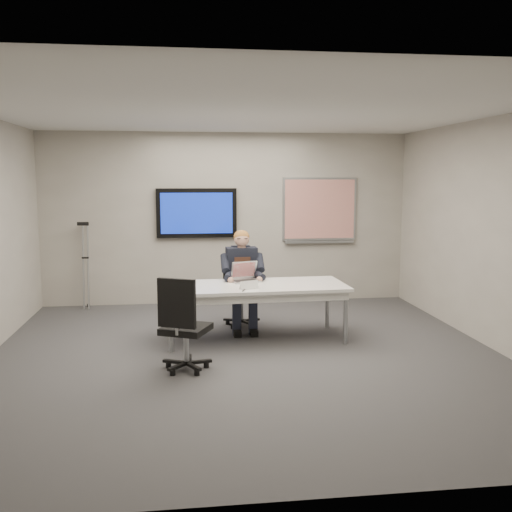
{
  "coord_description": "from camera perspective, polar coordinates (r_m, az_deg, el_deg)",
  "views": [
    {
      "loc": [
        -0.71,
        -6.37,
        2.07
      ],
      "look_at": [
        0.2,
        0.8,
        1.07
      ],
      "focal_mm": 40.0,
      "sensor_mm": 36.0,
      "label": 1
    }
  ],
  "objects": [
    {
      "name": "wall_back",
      "position": [
        9.42,
        -2.91,
        3.75
      ],
      "size": [
        6.0,
        0.02,
        2.8
      ],
      "primitive_type": "cube",
      "color": "gray",
      "rests_on": "ground"
    },
    {
      "name": "crutch",
      "position": [
        9.42,
        -16.67,
        -0.78
      ],
      "size": [
        0.22,
        0.49,
        1.45
      ],
      "primitive_type": null,
      "rotation": [
        -0.14,
        0.0,
        -0.07
      ],
      "color": "#999CA0",
      "rests_on": "ground"
    },
    {
      "name": "ceiling",
      "position": [
        6.45,
        -0.92,
        14.33
      ],
      "size": [
        6.0,
        6.0,
        0.02
      ],
      "primitive_type": "cube",
      "color": "silver",
      "rests_on": "wall_back"
    },
    {
      "name": "laptop",
      "position": [
        7.54,
        -1.14,
        -2.04
      ],
      "size": [
        0.41,
        0.42,
        0.25
      ],
      "rotation": [
        0.0,
        0.0,
        0.28
      ],
      "color": "silver",
      "rests_on": "conference_table"
    },
    {
      "name": "office_chair_far",
      "position": [
        8.07,
        -1.56,
        -4.76
      ],
      "size": [
        0.56,
        0.56,
        1.0
      ],
      "rotation": [
        0.0,
        0.0,
        0.22
      ],
      "color": "black",
      "rests_on": "ground"
    },
    {
      "name": "name_tent",
      "position": [
        7.02,
        -0.7,
        -2.89
      ],
      "size": [
        0.26,
        0.16,
        0.1
      ],
      "primitive_type": null,
      "rotation": [
        0.0,
        0.0,
        0.38
      ],
      "color": "white",
      "rests_on": "conference_table"
    },
    {
      "name": "office_chair_near",
      "position": [
        6.22,
        -7.17,
        -8.51
      ],
      "size": [
        0.66,
        0.66,
        1.04
      ],
      "rotation": [
        0.0,
        0.0,
        2.71
      ],
      "color": "black",
      "rests_on": "ground"
    },
    {
      "name": "floor",
      "position": [
        6.74,
        -0.86,
        -10.06
      ],
      "size": [
        6.0,
        6.0,
        0.02
      ],
      "primitive_type": "cube",
      "color": "#343336",
      "rests_on": "ground"
    },
    {
      "name": "whiteboard",
      "position": [
        9.63,
        6.37,
        4.58
      ],
      "size": [
        1.25,
        0.08,
        1.1
      ],
      "color": "#989CA1",
      "rests_on": "wall_back"
    },
    {
      "name": "pen",
      "position": [
        6.92,
        -1.21,
        -3.42
      ],
      "size": [
        0.06,
        0.14,
        0.01
      ],
      "primitive_type": "cylinder",
      "rotation": [
        0.0,
        1.57,
        1.22
      ],
      "color": "black",
      "rests_on": "conference_table"
    },
    {
      "name": "seated_person",
      "position": [
        7.78,
        -1.32,
        -3.45
      ],
      "size": [
        0.43,
        0.74,
        1.36
      ],
      "rotation": [
        0.0,
        0.0,
        0.07
      ],
      "color": "#202436",
      "rests_on": "office_chair_far"
    },
    {
      "name": "wall_front",
      "position": [
        3.51,
        4.53,
        -3.2
      ],
      "size": [
        6.0,
        0.02,
        2.8
      ],
      "primitive_type": "cube",
      "color": "gray",
      "rests_on": "ground"
    },
    {
      "name": "conference_table",
      "position": [
        7.31,
        -0.09,
        -3.51
      ],
      "size": [
        2.35,
        1.04,
        0.71
      ],
      "rotation": [
        0.0,
        0.0,
        0.03
      ],
      "color": "silver",
      "rests_on": "ground"
    },
    {
      "name": "tv_display",
      "position": [
        9.34,
        -5.96,
        4.29
      ],
      "size": [
        1.3,
        0.09,
        0.8
      ],
      "color": "black",
      "rests_on": "wall_back"
    },
    {
      "name": "wall_right",
      "position": [
        7.4,
        22.88,
        2.02
      ],
      "size": [
        0.02,
        6.0,
        2.8
      ],
      "primitive_type": "cube",
      "color": "gray",
      "rests_on": "ground"
    }
  ]
}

